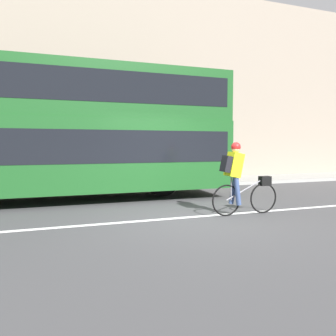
{
  "coord_description": "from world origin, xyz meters",
  "views": [
    {
      "loc": [
        -2.73,
        -6.45,
        1.59
      ],
      "look_at": [
        0.02,
        1.42,
        1.0
      ],
      "focal_mm": 35.0,
      "sensor_mm": 36.0,
      "label": 1
    }
  ],
  "objects_px": {
    "trash_bin": "(115,171)",
    "street_sign_post": "(68,149)",
    "bus": "(62,127)",
    "cyclist_on_bike": "(239,176)"
  },
  "relations": [
    {
      "from": "cyclist_on_bike",
      "to": "street_sign_post",
      "type": "height_order",
      "value": "street_sign_post"
    },
    {
      "from": "cyclist_on_bike",
      "to": "street_sign_post",
      "type": "relative_size",
      "value": 0.73
    },
    {
      "from": "trash_bin",
      "to": "street_sign_post",
      "type": "distance_m",
      "value": 1.89
    },
    {
      "from": "trash_bin",
      "to": "street_sign_post",
      "type": "bearing_deg",
      "value": -179.78
    },
    {
      "from": "bus",
      "to": "trash_bin",
      "type": "height_order",
      "value": "bus"
    },
    {
      "from": "bus",
      "to": "trash_bin",
      "type": "xyz_separation_m",
      "value": [
        1.94,
        2.6,
        -1.49
      ]
    },
    {
      "from": "bus",
      "to": "street_sign_post",
      "type": "bearing_deg",
      "value": 84.67
    },
    {
      "from": "cyclist_on_bike",
      "to": "trash_bin",
      "type": "height_order",
      "value": "cyclist_on_bike"
    },
    {
      "from": "bus",
      "to": "cyclist_on_bike",
      "type": "height_order",
      "value": "bus"
    },
    {
      "from": "trash_bin",
      "to": "street_sign_post",
      "type": "relative_size",
      "value": 0.41
    }
  ]
}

